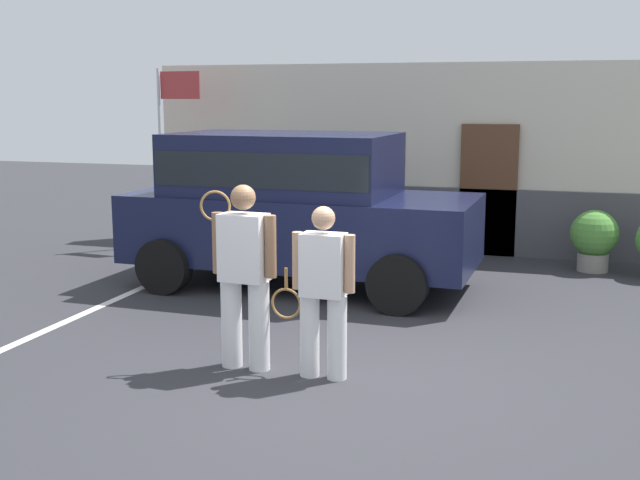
# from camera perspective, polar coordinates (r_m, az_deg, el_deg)

# --- Properties ---
(ground_plane) EXTENTS (40.00, 40.00, 0.00)m
(ground_plane) POSITION_cam_1_polar(r_m,az_deg,el_deg) (7.39, 0.59, -9.82)
(ground_plane) COLOR #2D2D33
(parking_stripe_0) EXTENTS (0.12, 4.40, 0.01)m
(parking_stripe_0) POSITION_cam_1_polar(r_m,az_deg,el_deg) (10.09, -15.66, -4.69)
(parking_stripe_0) COLOR silver
(parking_stripe_0) RESTS_ON ground_plane
(house_frontage) EXTENTS (9.98, 0.40, 3.06)m
(house_frontage) POSITION_cam_1_polar(r_m,az_deg,el_deg) (13.31, 8.72, 5.38)
(house_frontage) COLOR beige
(house_frontage) RESTS_ON ground_plane
(parked_suv) EXTENTS (4.65, 2.26, 2.05)m
(parked_suv) POSITION_cam_1_polar(r_m,az_deg,el_deg) (10.67, -1.88, 2.74)
(parked_suv) COLOR #141938
(parked_suv) RESTS_ON ground_plane
(tennis_player_man) EXTENTS (0.78, 0.30, 1.74)m
(tennis_player_man) POSITION_cam_1_polar(r_m,az_deg,el_deg) (7.45, -5.44, -2.40)
(tennis_player_man) COLOR white
(tennis_player_man) RESTS_ON ground_plane
(tennis_player_woman) EXTENTS (0.85, 0.25, 1.58)m
(tennis_player_woman) POSITION_cam_1_polar(r_m,az_deg,el_deg) (7.19, 0.19, -3.60)
(tennis_player_woman) COLOR white
(tennis_player_woman) RESTS_ON ground_plane
(potted_plant_by_porch) EXTENTS (0.69, 0.69, 0.90)m
(potted_plant_by_porch) POSITION_cam_1_polar(r_m,az_deg,el_deg) (12.33, 18.94, 0.18)
(potted_plant_by_porch) COLOR gray
(potted_plant_by_porch) RESTS_ON ground_plane
(flag_pole) EXTENTS (0.80, 0.09, 2.99)m
(flag_pole) POSITION_cam_1_polar(r_m,az_deg,el_deg) (13.72, -10.65, 8.11)
(flag_pole) COLOR silver
(flag_pole) RESTS_ON ground_plane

